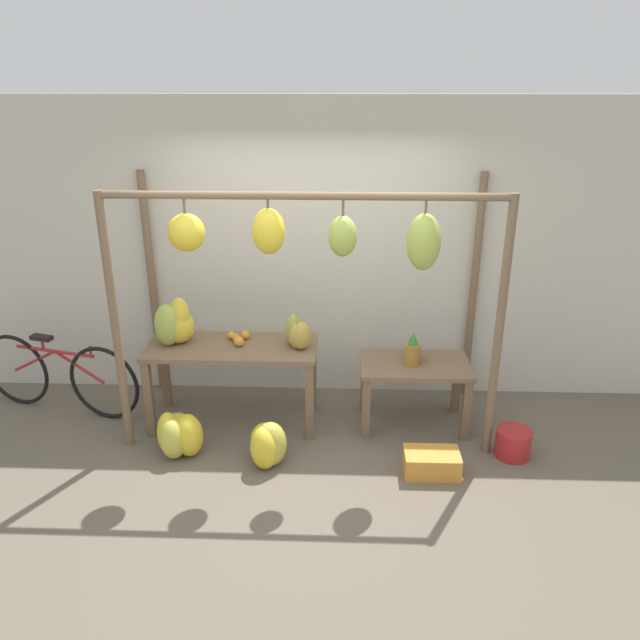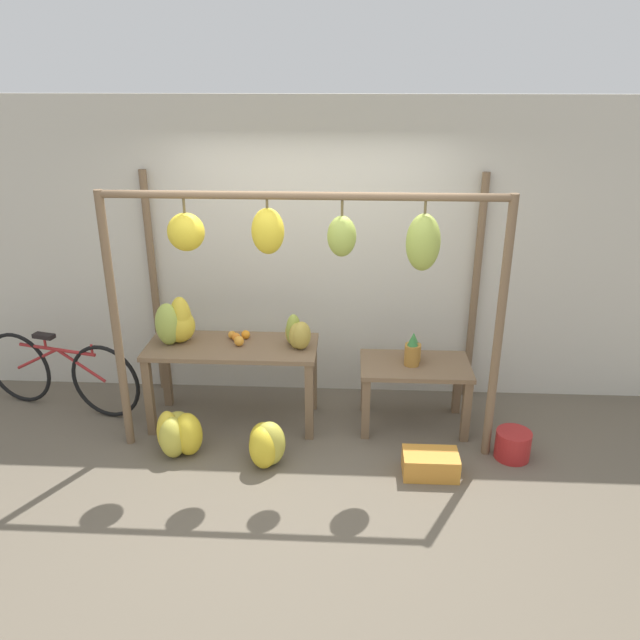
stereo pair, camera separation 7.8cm
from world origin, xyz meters
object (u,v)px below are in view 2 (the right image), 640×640
at_px(blue_bucket, 513,445).
at_px(parked_bicycle, 61,373).
at_px(banana_pile_ground_right, 266,444).
at_px(orange_pile, 239,337).
at_px(banana_pile_ground_left, 178,433).
at_px(pineapple_cluster, 413,350).
at_px(papaya_pile, 297,334).
at_px(fruit_crate_white, 430,464).
at_px(banana_pile_on_table, 176,323).

bearing_deg(blue_bucket, parked_bicycle, 171.54).
bearing_deg(banana_pile_ground_right, parked_bicycle, 158.73).
distance_m(orange_pile, blue_bucket, 2.49).
bearing_deg(parked_bicycle, orange_pile, -1.94).
distance_m(banana_pile_ground_left, parked_bicycle, 1.44).
bearing_deg(parked_bicycle, pineapple_cluster, -1.61).
bearing_deg(papaya_pile, fruit_crate_white, -33.12).
bearing_deg(banana_pile_on_table, pineapple_cluster, 0.34).
bearing_deg(pineapple_cluster, fruit_crate_white, -82.15).
bearing_deg(orange_pile, pineapple_cluster, -1.24).
height_order(fruit_crate_white, papaya_pile, papaya_pile).
distance_m(banana_pile_ground_right, blue_bucket, 2.03).
bearing_deg(orange_pile, parked_bicycle, 178.06).
relative_size(banana_pile_ground_right, papaya_pile, 1.53).
bearing_deg(blue_bucket, banana_pile_ground_left, -178.67).
bearing_deg(fruit_crate_white, papaya_pile, 146.88).
bearing_deg(papaya_pile, parked_bicycle, 176.21).
distance_m(banana_pile_on_table, blue_bucket, 3.03).
distance_m(banana_pile_ground_right, papaya_pile, 0.97).
bearing_deg(parked_bicycle, banana_pile_ground_left, -27.75).
height_order(orange_pile, papaya_pile, papaya_pile).
relative_size(banana_pile_on_table, parked_bicycle, 0.26).
xyz_separation_m(banana_pile_ground_left, banana_pile_ground_right, (0.75, -0.12, -0.00)).
distance_m(orange_pile, banana_pile_ground_right, 1.00).
height_order(pineapple_cluster, banana_pile_ground_right, pineapple_cluster).
relative_size(banana_pile_on_table, blue_bucket, 1.45).
height_order(banana_pile_ground_right, parked_bicycle, parked_bicycle).
bearing_deg(parked_bicycle, banana_pile_on_table, -5.06).
bearing_deg(pineapple_cluster, banana_pile_ground_left, -163.69).
xyz_separation_m(fruit_crate_white, blue_bucket, (0.70, 0.27, 0.03)).
height_order(orange_pile, fruit_crate_white, orange_pile).
bearing_deg(papaya_pile, banana_pile_ground_left, -151.61).
height_order(banana_pile_on_table, papaya_pile, banana_pile_on_table).
height_order(banana_pile_ground_right, papaya_pile, papaya_pile).
height_order(banana_pile_on_table, parked_bicycle, banana_pile_on_table).
bearing_deg(banana_pile_ground_left, pineapple_cluster, 16.31).
bearing_deg(blue_bucket, pineapple_cluster, 147.83).
xyz_separation_m(parked_bicycle, papaya_pile, (2.22, -0.15, 0.51)).
height_order(pineapple_cluster, parked_bicycle, pineapple_cluster).
height_order(banana_pile_on_table, banana_pile_ground_right, banana_pile_on_table).
distance_m(banana_pile_on_table, parked_bicycle, 1.30).
distance_m(banana_pile_on_table, banana_pile_ground_right, 1.33).
bearing_deg(pineapple_cluster, blue_bucket, -32.17).
bearing_deg(blue_bucket, banana_pile_on_table, 170.18).
xyz_separation_m(banana_pile_ground_right, parked_bicycle, (-2.02, 0.78, 0.19)).
height_order(banana_pile_ground_left, papaya_pile, papaya_pile).
bearing_deg(banana_pile_ground_left, banana_pile_on_table, 100.08).
height_order(banana_pile_ground_right, fruit_crate_white, banana_pile_ground_right).
xyz_separation_m(blue_bucket, parked_bicycle, (-4.04, 0.60, 0.25)).
bearing_deg(banana_pile_ground_right, blue_bucket, 5.22).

